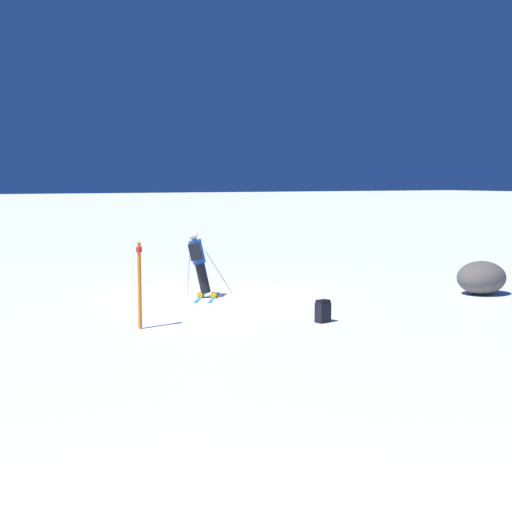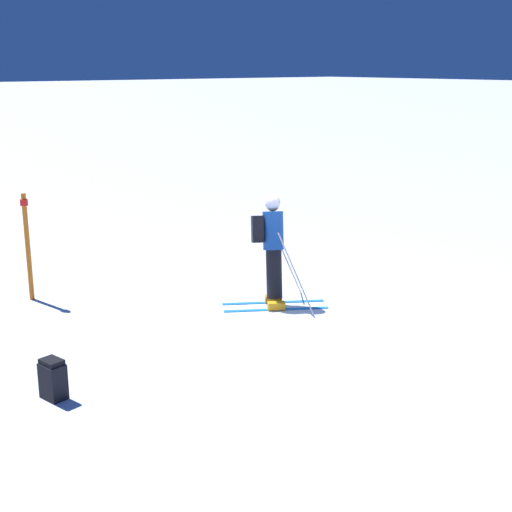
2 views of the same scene
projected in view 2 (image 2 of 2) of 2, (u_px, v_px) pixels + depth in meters
ground_plane at (277, 307)px, 11.72m from camera, size 300.00×300.00×0.00m
skier at (272, 244)px, 11.69m from camera, size 1.49×1.68×1.83m
spare_backpack at (53, 379)px, 8.46m from camera, size 0.34×0.27×0.50m
trail_marker at (27, 242)px, 11.84m from camera, size 0.13×0.13×1.82m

